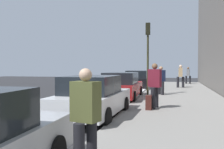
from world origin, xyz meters
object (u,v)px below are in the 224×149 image
(rolling_suitcase, at_px, (149,102))
(pedestrian_olive_coat, at_px, (86,115))
(pedestrian_grey_coat, at_px, (188,75))
(parked_car_black, at_px, (137,80))
(pedestrian_burgundy_coat, at_px, (155,84))
(pedestrian_tan_coat, at_px, (181,75))
(parked_car_white, at_px, (93,97))
(parked_car_red, at_px, (122,86))
(pedestrian_navy_coat, at_px, (161,80))
(traffic_light_pole, at_px, (148,46))

(rolling_suitcase, bearing_deg, pedestrian_olive_coat, 175.50)
(pedestrian_grey_coat, relative_size, rolling_suitcase, 1.78)
(parked_car_black, height_order, pedestrian_burgundy_coat, pedestrian_burgundy_coat)
(pedestrian_grey_coat, height_order, pedestrian_olive_coat, pedestrian_olive_coat)
(parked_car_black, height_order, pedestrian_olive_coat, pedestrian_olive_coat)
(pedestrian_tan_coat, relative_size, pedestrian_olive_coat, 1.11)
(pedestrian_olive_coat, relative_size, rolling_suitcase, 1.79)
(parked_car_white, relative_size, rolling_suitcase, 4.66)
(parked_car_red, xyz_separation_m, pedestrian_navy_coat, (1.86, -2.04, 0.29))
(parked_car_white, xyz_separation_m, pedestrian_navy_coat, (7.16, -2.01, 0.30))
(pedestrian_olive_coat, bearing_deg, traffic_light_pole, 0.42)
(parked_car_white, relative_size, pedestrian_grey_coat, 2.62)
(parked_car_red, height_order, parked_car_black, same)
(pedestrian_grey_coat, bearing_deg, traffic_light_pole, 165.09)
(pedestrian_tan_coat, height_order, pedestrian_grey_coat, pedestrian_tan_coat)
(pedestrian_tan_coat, xyz_separation_m, rolling_suitcase, (-11.40, 1.49, -0.69))
(parked_car_red, bearing_deg, pedestrian_navy_coat, -47.61)
(pedestrian_grey_coat, bearing_deg, pedestrian_navy_coat, 168.76)
(parked_car_red, height_order, pedestrian_burgundy_coat, pedestrian_burgundy_coat)
(parked_car_red, xyz_separation_m, pedestrian_olive_coat, (-9.88, -1.35, 0.27))
(pedestrian_tan_coat, distance_m, pedestrian_olive_coat, 17.59)
(pedestrian_grey_coat, distance_m, pedestrian_olive_coat, 22.68)
(parked_car_white, xyz_separation_m, pedestrian_grey_coat, (17.92, -4.15, 0.27))
(pedestrian_tan_coat, bearing_deg, pedestrian_grey_coat, -9.65)
(pedestrian_tan_coat, bearing_deg, parked_car_red, 156.39)
(parked_car_red, height_order, pedestrian_olive_coat, pedestrian_olive_coat)
(parked_car_red, distance_m, parked_car_black, 6.87)
(pedestrian_burgundy_coat, height_order, traffic_light_pole, traffic_light_pole)
(parked_car_red, distance_m, rolling_suitcase, 4.23)
(parked_car_red, relative_size, pedestrian_navy_coat, 2.80)
(parked_car_white, xyz_separation_m, pedestrian_burgundy_coat, (1.96, -2.00, 0.36))
(parked_car_white, xyz_separation_m, parked_car_red, (5.30, 0.02, 0.00))
(parked_car_red, xyz_separation_m, pedestrian_grey_coat, (12.62, -4.18, 0.27))
(pedestrian_navy_coat, bearing_deg, pedestrian_olive_coat, 176.66)
(parked_car_red, relative_size, parked_car_black, 1.07)
(parked_car_white, xyz_separation_m, pedestrian_tan_coat, (12.90, -3.30, 0.37))
(pedestrian_navy_coat, distance_m, pedestrian_grey_coat, 10.97)
(pedestrian_navy_coat, relative_size, pedestrian_olive_coat, 1.02)
(parked_car_red, xyz_separation_m, parked_car_black, (6.87, 0.06, -0.00))
(parked_car_red, xyz_separation_m, pedestrian_burgundy_coat, (-3.34, -2.02, 0.36))
(parked_car_black, bearing_deg, pedestrian_burgundy_coat, -168.47)
(pedestrian_navy_coat, bearing_deg, rolling_suitcase, 177.90)
(pedestrian_olive_coat, bearing_deg, pedestrian_burgundy_coat, -5.88)
(parked_car_red, relative_size, rolling_suitcase, 5.15)
(pedestrian_navy_coat, bearing_deg, pedestrian_tan_coat, -12.61)
(pedestrian_grey_coat, xyz_separation_m, traffic_light_pole, (-10.93, 2.91, 2.02))
(parked_car_white, relative_size, pedestrian_navy_coat, 2.54)
(parked_car_red, bearing_deg, traffic_light_pole, -36.78)
(pedestrian_tan_coat, xyz_separation_m, pedestrian_olive_coat, (-17.48, 1.97, -0.09))
(parked_car_white, distance_m, parked_car_black, 12.18)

